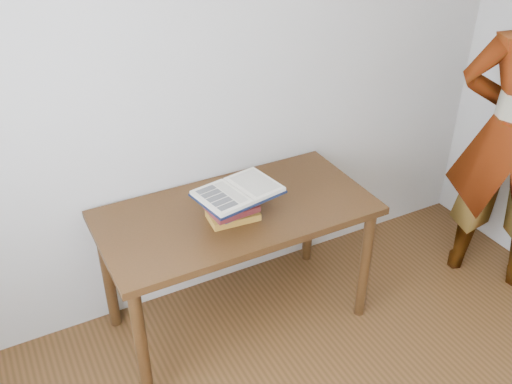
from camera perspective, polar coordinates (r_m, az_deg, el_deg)
room_shell at (r=1.45m, az=22.41°, el=1.12°), size 3.54×3.54×2.62m
desk at (r=2.90m, az=-1.93°, el=-3.37°), size 1.37×0.69×0.74m
book_stack at (r=2.73m, az=-2.35°, el=-1.37°), size 0.26×0.21×0.15m
open_book at (r=2.67m, az=-1.80°, el=0.04°), size 0.42×0.33×0.03m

